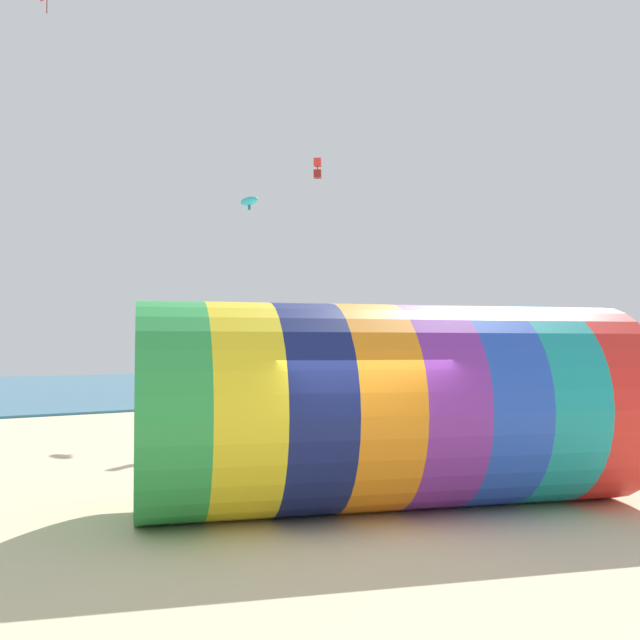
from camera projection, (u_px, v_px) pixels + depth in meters
ground_plane at (349, 528)px, 10.54m from camera, size 120.00×120.00×0.00m
giant_inflatable_tube at (391, 406)px, 11.93m from camera, size 8.93×6.15×3.41m
kite_cyan_parafoil at (249, 201)px, 26.05m from camera, size 0.48×0.99×0.49m
kite_red_box at (318, 168)px, 25.62m from camera, size 0.37×0.37×0.75m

